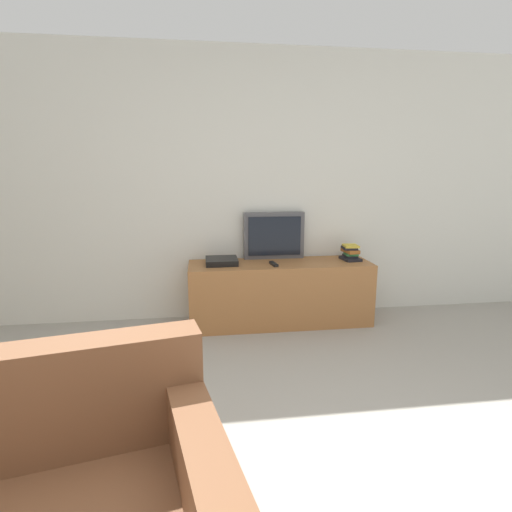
{
  "coord_description": "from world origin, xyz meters",
  "views": [
    {
      "loc": [
        -0.39,
        -0.92,
        1.45
      ],
      "look_at": [
        0.05,
        2.31,
        0.76
      ],
      "focal_mm": 28.0,
      "sensor_mm": 36.0,
      "label": 1
    }
  ],
  "objects_px": {
    "book_stack": "(350,253)",
    "set_top_box": "(222,261)",
    "television": "(274,235)",
    "remote_on_stand": "(274,264)",
    "tv_stand": "(280,293)"
  },
  "relations": [
    {
      "from": "book_stack",
      "to": "set_top_box",
      "type": "height_order",
      "value": "book_stack"
    },
    {
      "from": "book_stack",
      "to": "remote_on_stand",
      "type": "height_order",
      "value": "book_stack"
    },
    {
      "from": "tv_stand",
      "to": "set_top_box",
      "type": "relative_size",
      "value": 5.83
    },
    {
      "from": "book_stack",
      "to": "set_top_box",
      "type": "xyz_separation_m",
      "value": [
        -1.26,
        -0.01,
        -0.04
      ]
    },
    {
      "from": "television",
      "to": "tv_stand",
      "type": "bearing_deg",
      "value": -82.98
    },
    {
      "from": "television",
      "to": "set_top_box",
      "type": "xyz_separation_m",
      "value": [
        -0.53,
        -0.18,
        -0.2
      ]
    },
    {
      "from": "remote_on_stand",
      "to": "set_top_box",
      "type": "relative_size",
      "value": 0.57
    },
    {
      "from": "remote_on_stand",
      "to": "book_stack",
      "type": "bearing_deg",
      "value": 9.33
    },
    {
      "from": "book_stack",
      "to": "television",
      "type": "bearing_deg",
      "value": 166.63
    },
    {
      "from": "book_stack",
      "to": "set_top_box",
      "type": "distance_m",
      "value": 1.26
    },
    {
      "from": "television",
      "to": "book_stack",
      "type": "bearing_deg",
      "value": -13.37
    },
    {
      "from": "television",
      "to": "book_stack",
      "type": "xyz_separation_m",
      "value": [
        0.73,
        -0.17,
        -0.16
      ]
    },
    {
      "from": "tv_stand",
      "to": "remote_on_stand",
      "type": "distance_m",
      "value": 0.34
    },
    {
      "from": "tv_stand",
      "to": "television",
      "type": "relative_size",
      "value": 2.89
    },
    {
      "from": "television",
      "to": "set_top_box",
      "type": "distance_m",
      "value": 0.6
    }
  ]
}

